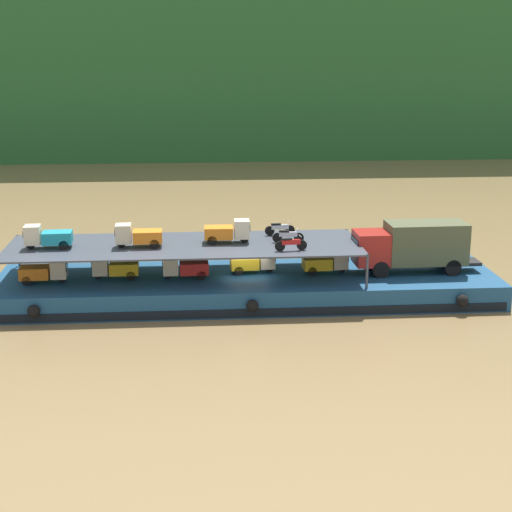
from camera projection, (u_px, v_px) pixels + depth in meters
name	position (u px, v px, depth m)	size (l,w,h in m)	color
ground_plane	(248.00, 299.00, 48.97)	(400.00, 400.00, 0.00)	brown
hillside_far_bank	(213.00, 8.00, 113.81)	(114.31, 31.34, 35.40)	#235628
cargo_barge	(248.00, 287.00, 48.76)	(30.21, 7.92, 1.50)	navy
covered_lorry	(413.00, 245.00, 48.84)	(7.90, 2.44, 3.10)	maroon
cargo_rack	(184.00, 246.00, 47.80)	(21.01, 6.55, 2.00)	#383D47
mini_truck_lower_stern	(45.00, 271.00, 46.95)	(2.75, 1.23, 1.38)	orange
mini_truck_lower_aft	(115.00, 267.00, 47.78)	(2.76, 1.23, 1.38)	gold
mini_truck_lower_mid	(185.00, 267.00, 47.85)	(2.78, 1.28, 1.38)	red
mini_truck_lower_fore	(254.00, 262.00, 49.01)	(2.79, 1.29, 1.38)	gold
mini_truck_lower_bow	(326.00, 262.00, 48.93)	(2.79, 1.29, 1.38)	gold
mini_truck_upper_stern	(47.00, 237.00, 46.76)	(2.78, 1.27, 1.38)	teal
mini_truck_upper_mid	(138.00, 236.00, 47.04)	(2.77, 1.25, 1.38)	orange
mini_truck_upper_fore	(228.00, 231.00, 48.07)	(2.75, 1.22, 1.38)	orange
motorcycle_upper_port	(291.00, 244.00, 46.24)	(1.90, 0.55, 0.87)	black
motorcycle_upper_centre	(288.00, 236.00, 48.14)	(1.90, 0.55, 0.87)	black
motorcycle_upper_stbd	(280.00, 228.00, 50.01)	(1.90, 0.55, 0.87)	black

